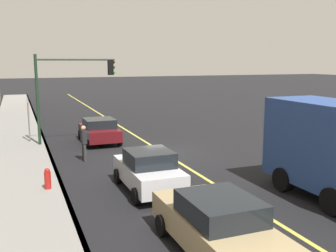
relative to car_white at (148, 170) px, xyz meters
The scene contains 11 objects.
ground 6.12m from the car_white, 26.21° to the right, with size 200.00×200.00×0.00m, color black.
sidewalk_slab 7.11m from the car_white, 39.69° to the left, with size 80.00×3.12×0.15m, color gray.
curb_edge 6.27m from the car_white, 29.15° to the left, with size 80.00×0.16×0.15m, color slate.
lane_stripe_center 6.12m from the car_white, 26.21° to the right, with size 80.00×0.16×0.01m, color #D8CC4C.
car_white is the anchor object (origin of this frame).
car_maroon 9.37m from the car_white, ahead, with size 3.91×2.06×1.47m.
car_tan 5.33m from the car_white, behind, with size 4.73×1.97×1.58m.
pedestrian_with_backpack 5.59m from the car_white, 15.51° to the left, with size 0.44×0.40×1.75m.
traffic_light_mast 9.97m from the car_white, ahead, with size 0.28×4.56×5.23m.
street_sign_post 11.22m from the car_white, 20.18° to the left, with size 0.60×0.08×2.76m.
fire_hydrant 3.76m from the car_white, 71.78° to the left, with size 0.24×0.24×0.94m.
Camera 1 is at (-18.72, 7.13, 4.84)m, focal length 41.23 mm.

